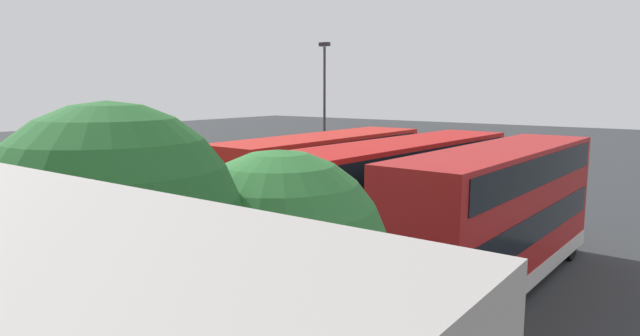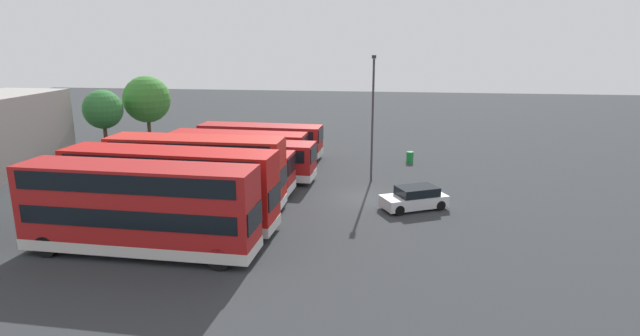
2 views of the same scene
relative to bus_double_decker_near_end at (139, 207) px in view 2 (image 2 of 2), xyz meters
name	(u,v)px [view 2 (image 2 of 2)]	position (x,y,z in m)	size (l,w,h in m)	color
ground_plane	(365,198)	(10.61, -10.60, -2.45)	(140.00, 140.00, 0.00)	#2D3033
bus_double_decker_near_end	(139,207)	(0.00, 0.00, 0.00)	(3.02, 11.85, 4.55)	#A51919
bus_double_decker_second	(171,187)	(3.49, -0.15, 0.00)	(3.26, 12.02, 4.55)	#B71411
bus_double_decker_third	(197,171)	(7.15, -0.28, 0.00)	(2.78, 10.94, 4.55)	red
bus_single_deck_fourth	(210,170)	(10.55, 0.07, -0.83)	(3.07, 11.64, 2.95)	#A51919
bus_single_deck_fifth	(237,159)	(14.02, -0.76, -0.83)	(3.16, 11.95, 2.95)	#A51919
bus_single_deck_sixth	(238,148)	(17.64, 0.15, -0.83)	(3.07, 11.32, 2.95)	#B71411
bus_single_deck_seventh	(261,140)	(21.49, -0.76, -0.83)	(3.13, 11.06, 2.95)	#A51919
car_hatchback_silver	(415,198)	(8.82, -13.75, -1.75)	(3.43, 4.44, 1.43)	silver
lamp_post_tall	(373,110)	(14.90, -10.83, 2.88)	(0.70, 0.30, 9.26)	#38383D
waste_bin_yellow	(410,157)	(21.27, -13.93, -1.97)	(0.60, 0.60, 0.95)	#197F33
tree_leftmost	(103,110)	(21.87, 14.16, 1.56)	(3.60, 3.60, 5.83)	#4C3823
tree_rightmost	(147,99)	(25.80, 11.72, 2.07)	(4.59, 4.59, 6.83)	#4C3823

